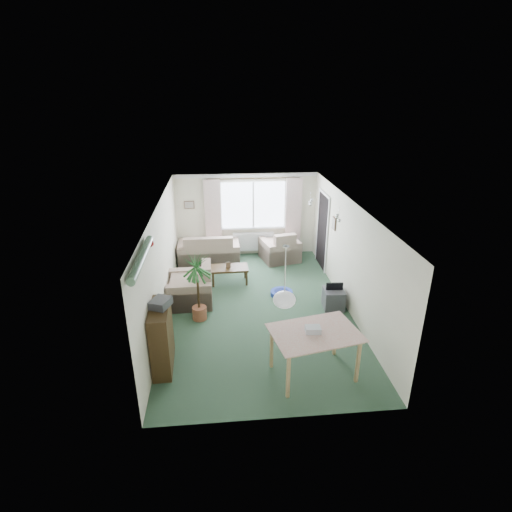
{
  "coord_description": "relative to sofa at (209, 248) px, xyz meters",
  "views": [
    {
      "loc": [
        -0.77,
        -7.75,
        4.54
      ],
      "look_at": [
        0.0,
        0.3,
        1.15
      ],
      "focal_mm": 28.0,
      "sensor_mm": 36.0,
      "label": 1
    }
  ],
  "objects": [
    {
      "name": "wall_picture_right",
      "position": [
        3.08,
        -1.55,
        1.13
      ],
      "size": [
        0.03,
        0.24,
        0.3
      ],
      "primitive_type": "cube",
      "color": "brown"
    },
    {
      "name": "gift_box",
      "position": [
        1.79,
        -5.06,
        0.47
      ],
      "size": [
        0.26,
        0.19,
        0.12
      ],
      "primitive_type": "cube",
      "rotation": [
        0.0,
        0.0,
        -0.06
      ],
      "color": "silver",
      "rests_on": "dining_table"
    },
    {
      "name": "doorway",
      "position": [
        3.08,
        -0.55,
        0.58
      ],
      "size": [
        0.03,
        0.95,
        2.0
      ],
      "primitive_type": "cube",
      "color": "black"
    },
    {
      "name": "tv_cube",
      "position": [
        2.8,
        -2.86,
        -0.2
      ],
      "size": [
        0.48,
        0.52,
        0.44
      ],
      "primitive_type": "cube",
      "rotation": [
        0.0,
        0.0,
        -0.07
      ],
      "color": "#343439",
      "rests_on": "ground"
    },
    {
      "name": "curtain_right",
      "position": [
        2.45,
        0.38,
        0.85
      ],
      "size": [
        0.45,
        0.08,
        2.0
      ],
      "primitive_type": "cube",
      "color": "beige"
    },
    {
      "name": "bookshelf",
      "position": [
        -0.74,
        -4.58,
        0.16
      ],
      "size": [
        0.36,
        0.97,
        1.17
      ],
      "primitive_type": "cube",
      "rotation": [
        0.0,
        0.0,
        0.04
      ],
      "color": "black",
      "rests_on": "ground"
    },
    {
      "name": "dining_table",
      "position": [
        1.83,
        -5.06,
        -0.01
      ],
      "size": [
        1.48,
        1.14,
        0.83
      ],
      "primitive_type": "cube",
      "rotation": [
        0.0,
        0.0,
        0.21
      ],
      "color": "#9E7C56",
      "rests_on": "ground"
    },
    {
      "name": "tinsel_garland",
      "position": [
        -0.82,
        -5.05,
        1.86
      ],
      "size": [
        1.6,
        1.6,
        0.12
      ],
      "primitive_type": "cylinder",
      "color": "#196626"
    },
    {
      "name": "radiator",
      "position": [
        1.3,
        0.44,
        -0.02
      ],
      "size": [
        1.2,
        0.1,
        0.55
      ],
      "primitive_type": "cube",
      "color": "white"
    },
    {
      "name": "bauble_cluster_a",
      "position": [
        2.4,
        -1.85,
        1.8
      ],
      "size": [
        0.2,
        0.2,
        0.2
      ],
      "primitive_type": "sphere",
      "color": "silver"
    },
    {
      "name": "window",
      "position": [
        1.3,
        0.48,
        1.08
      ],
      "size": [
        1.8,
        0.03,
        1.3
      ],
      "primitive_type": "cube",
      "color": "white"
    },
    {
      "name": "hifi_box",
      "position": [
        -0.7,
        -4.55,
        0.82
      ],
      "size": [
        0.39,
        0.43,
        0.14
      ],
      "primitive_type": "cube",
      "rotation": [
        0.0,
        0.0,
        -0.39
      ],
      "color": "#3C3C41",
      "rests_on": "bookshelf"
    },
    {
      "name": "coffee_table",
      "position": [
        0.53,
        -1.38,
        -0.21
      ],
      "size": [
        0.94,
        0.53,
        0.42
      ],
      "primitive_type": "cube",
      "rotation": [
        0.0,
        0.0,
        0.02
      ],
      "color": "black",
      "rests_on": "ground"
    },
    {
      "name": "wall_picture_back",
      "position": [
        -0.5,
        0.48,
        1.13
      ],
      "size": [
        0.28,
        0.03,
        0.22
      ],
      "primitive_type": "cube",
      "color": "brown"
    },
    {
      "name": "bauble_cluster_b",
      "position": [
        2.7,
        -3.05,
        1.8
      ],
      "size": [
        0.2,
        0.2,
        0.2
      ],
      "primitive_type": "sphere",
      "color": "silver"
    },
    {
      "name": "pendant_lamp",
      "position": [
        1.3,
        -5.05,
        1.06
      ],
      "size": [
        0.36,
        0.36,
        0.36
      ],
      "primitive_type": "sphere",
      "color": "white"
    },
    {
      "name": "armchair_left",
      "position": [
        -0.4,
        -2.28,
        0.04
      ],
      "size": [
        1.01,
        1.06,
        0.93
      ],
      "primitive_type": "cube",
      "rotation": [
        0.0,
        0.0,
        -1.55
      ],
      "color": "beige",
      "rests_on": "ground"
    },
    {
      "name": "photo_frame",
      "position": [
        0.5,
        -1.41,
        0.07
      ],
      "size": [
        0.12,
        0.03,
        0.16
      ],
      "primitive_type": "cube",
      "rotation": [
        0.0,
        0.0,
        0.12
      ],
      "color": "brown",
      "rests_on": "coffee_table"
    },
    {
      "name": "sofa",
      "position": [
        0.0,
        0.0,
        0.0
      ],
      "size": [
        1.7,
        0.91,
        0.85
      ],
      "primitive_type": "cube",
      "rotation": [
        0.0,
        0.0,
        3.15
      ],
      "color": "beige",
      "rests_on": "ground"
    },
    {
      "name": "pet_bed",
      "position": [
        1.74,
        -2.18,
        -0.37
      ],
      "size": [
        0.56,
        0.56,
        0.1
      ],
      "primitive_type": "cylinder",
      "rotation": [
        0.0,
        0.0,
        -0.07
      ],
      "color": "navy",
      "rests_on": "ground"
    },
    {
      "name": "houseplant",
      "position": [
        -0.17,
        -3.06,
        0.34
      ],
      "size": [
        0.84,
        0.84,
        1.52
      ],
      "primitive_type": "cylinder",
      "rotation": [
        0.0,
        0.0,
        0.37
      ],
      "color": "#226333",
      "rests_on": "ground"
    },
    {
      "name": "ground",
      "position": [
        1.1,
        -2.75,
        -0.42
      ],
      "size": [
        6.5,
        6.5,
        0.0
      ],
      "primitive_type": "plane",
      "color": "#28432F"
    },
    {
      "name": "curtain_left",
      "position": [
        0.15,
        0.38,
        0.85
      ],
      "size": [
        0.45,
        0.08,
        2.0
      ],
      "primitive_type": "cube",
      "color": "beige"
    },
    {
      "name": "armchair_corner",
      "position": [
        2.01,
        -0.02,
        0.01
      ],
      "size": [
        1.17,
        1.13,
        0.88
      ],
      "primitive_type": "cube",
      "rotation": [
        0.0,
        0.0,
        3.38
      ],
      "color": "beige",
      "rests_on": "ground"
    },
    {
      "name": "curtain_rod",
      "position": [
        1.3,
        0.4,
        1.85
      ],
      "size": [
        2.6,
        0.03,
        0.03
      ],
      "primitive_type": "cube",
      "color": "black"
    }
  ]
}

